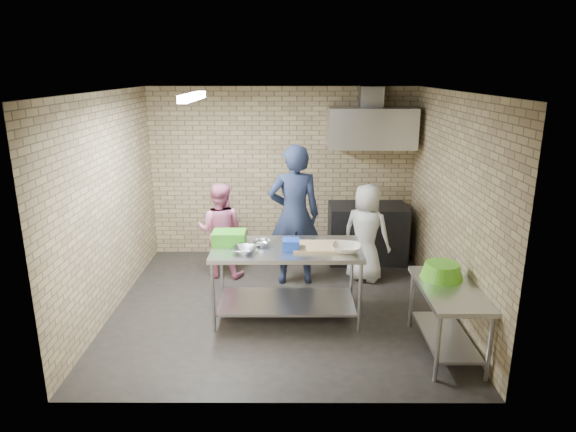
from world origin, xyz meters
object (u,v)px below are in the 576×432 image
object	(u,v)px
green_crate	(229,238)
green_basin	(442,271)
bottle_red	(372,131)
stove	(367,233)
bottle_green	(398,132)
side_counter	(447,320)
woman_pink	(220,230)
woman_white	(366,233)
man_navy	(294,215)
prep_table	(287,282)
blue_tub	(291,245)

from	to	relation	value
green_crate	green_basin	distance (m)	2.50
green_basin	bottle_red	distance (m)	3.01
stove	bottle_green	distance (m)	1.65
stove	green_crate	distance (m)	2.71
side_counter	woman_pink	distance (m)	3.44
green_basin	woman_pink	bearing A→B (deg)	145.11
side_counter	woman_white	world-z (taller)	woman_white
stove	bottle_red	bearing A→B (deg)	78.23
side_counter	green_basin	bearing A→B (deg)	94.57
stove	man_navy	size ratio (longest dim) A/B	0.60
prep_table	blue_tub	xyz separation A→B (m)	(0.05, -0.10, 0.51)
blue_tub	stove	bearing A→B (deg)	58.86
blue_tub	man_navy	size ratio (longest dim) A/B	0.10
side_counter	bottle_green	xyz separation A→B (m)	(0.00, 2.99, 1.64)
side_counter	bottle_green	distance (m)	3.41
blue_tub	bottle_red	xyz separation A→B (m)	(1.26, 2.25, 1.07)
prep_table	side_counter	size ratio (longest dim) A/B	1.49
prep_table	side_counter	world-z (taller)	prep_table
green_basin	bottle_red	size ratio (longest dim) A/B	2.56
stove	green_crate	xyz separation A→B (m)	(-1.96, -1.79, 0.52)
side_counter	woman_pink	xyz separation A→B (m)	(-2.69, 2.11, 0.32)
bottle_green	man_navy	bearing A→B (deg)	-145.35
bottle_green	woman_pink	bearing A→B (deg)	-161.93
green_basin	woman_white	world-z (taller)	woman_white
blue_tub	man_navy	world-z (taller)	man_navy
green_crate	bottle_green	xyz separation A→B (m)	(2.41, 2.03, 1.04)
man_navy	blue_tub	bearing A→B (deg)	81.65
blue_tub	woman_pink	distance (m)	1.73
green_crate	bottle_green	world-z (taller)	bottle_green
side_counter	blue_tub	size ratio (longest dim) A/B	6.04
stove	blue_tub	distance (m)	2.40
woman_white	stove	bearing A→B (deg)	-70.78
blue_tub	bottle_red	size ratio (longest dim) A/B	1.10
stove	bottle_green	size ratio (longest dim) A/B	8.00
woman_pink	prep_table	bearing A→B (deg)	134.25
bottle_green	green_basin	bearing A→B (deg)	-90.42
green_basin	side_counter	bearing A→B (deg)	-85.43
bottle_red	man_navy	distance (m)	1.95
green_crate	blue_tub	distance (m)	0.78
blue_tub	man_navy	xyz separation A→B (m)	(0.05, 1.13, 0.03)
stove	bottle_red	world-z (taller)	bottle_red
green_basin	man_navy	size ratio (longest dim) A/B	0.23
blue_tub	green_basin	world-z (taller)	blue_tub
prep_table	bottle_red	world-z (taller)	bottle_red
prep_table	man_navy	size ratio (longest dim) A/B	0.90
side_counter	bottle_red	world-z (taller)	bottle_red
green_crate	man_navy	bearing A→B (deg)	48.82
woman_white	side_counter	bearing A→B (deg)	135.93
green_basin	man_navy	distance (m)	2.28
green_basin	woman_white	size ratio (longest dim) A/B	0.32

